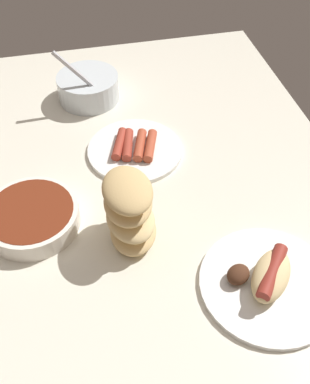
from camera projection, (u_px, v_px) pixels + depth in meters
ground_plane at (139, 195)px, 96.37cm from camera, size 120.00×90.00×3.00cm
bowl_coleslaw at (88, 86)px, 115.02cm from camera, size 15.35×15.35×15.48cm
bread_stack at (130, 211)px, 81.91cm from camera, size 13.62×10.68×14.40cm
plate_sausages at (135, 149)px, 102.87cm from camera, size 21.36×21.36×3.10cm
plate_hotdog_assembled at (268, 280)px, 78.45cm from camera, size 24.00×24.00×5.61cm
bowl_chili at (32, 216)px, 87.42cm from camera, size 18.22×18.22×4.13cm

